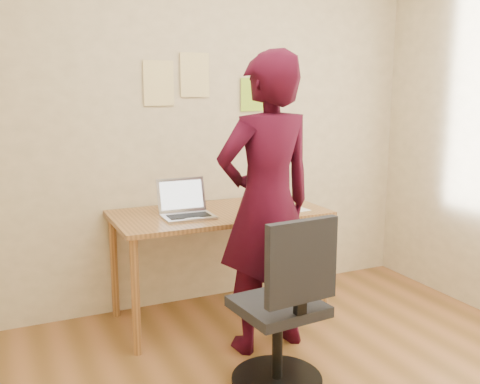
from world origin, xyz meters
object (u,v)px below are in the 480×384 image
desk (219,224)px  phone (258,215)px  laptop (186,208)px  person (267,205)px  office_chair (284,316)px

desk → phone: bearing=-48.3°
desk → laptop: 0.28m
phone → person: size_ratio=0.07×
laptop → phone: size_ratio=2.82×
office_chair → person: bearing=68.6°
desk → person: bearing=-79.9°
phone → office_chair: bearing=-109.7°
phone → desk: bearing=128.8°
office_chair → person: (0.13, 0.46, 0.48)m
laptop → office_chair: bearing=-76.6°
phone → office_chair: 0.87m
phone → person: bearing=-110.7°
desk → person: 0.57m
desk → laptop: laptop is taller
office_chair → person: person is taller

